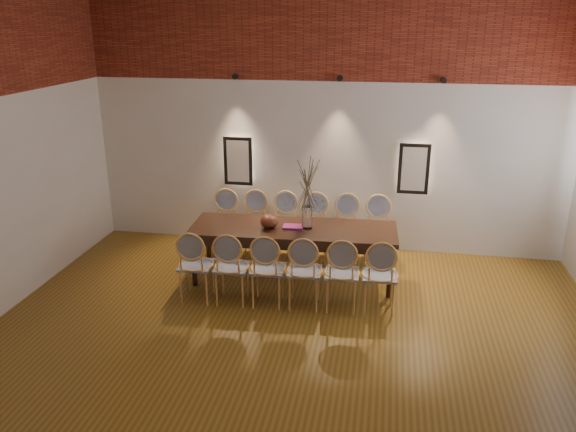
% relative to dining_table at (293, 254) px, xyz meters
% --- Properties ---
extents(floor, '(7.00, 7.00, 0.02)m').
position_rel_dining_table_xyz_m(floor, '(0.25, -2.21, -0.39)').
color(floor, brown).
rests_on(floor, ground).
extents(wall_back, '(7.00, 0.10, 4.00)m').
position_rel_dining_table_xyz_m(wall_back, '(0.25, 1.34, 1.62)').
color(wall_back, silver).
rests_on(wall_back, ground).
extents(brick_band_back, '(7.00, 0.02, 1.50)m').
position_rel_dining_table_xyz_m(brick_band_back, '(0.25, 1.27, 2.88)').
color(brick_band_back, maroon).
rests_on(brick_band_back, ground).
extents(niche_left, '(0.36, 0.06, 0.66)m').
position_rel_dining_table_xyz_m(niche_left, '(-1.05, 1.24, 0.93)').
color(niche_left, '#FFEAC6').
rests_on(niche_left, wall_back).
extents(niche_right, '(0.36, 0.06, 0.66)m').
position_rel_dining_table_xyz_m(niche_right, '(1.55, 1.24, 0.93)').
color(niche_right, '#FFEAC6').
rests_on(niche_right, wall_back).
extents(spot_fixture_left, '(0.08, 0.10, 0.08)m').
position_rel_dining_table_xyz_m(spot_fixture_left, '(-1.05, 1.21, 2.17)').
color(spot_fixture_left, black).
rests_on(spot_fixture_left, wall_back).
extents(spot_fixture_mid, '(0.08, 0.10, 0.08)m').
position_rel_dining_table_xyz_m(spot_fixture_mid, '(0.45, 1.21, 2.17)').
color(spot_fixture_mid, black).
rests_on(spot_fixture_mid, wall_back).
extents(spot_fixture_right, '(0.08, 0.10, 0.08)m').
position_rel_dining_table_xyz_m(spot_fixture_right, '(1.85, 1.21, 2.17)').
color(spot_fixture_right, black).
rests_on(spot_fixture_right, wall_back).
extents(dining_table, '(2.73, 0.99, 0.75)m').
position_rel_dining_table_xyz_m(dining_table, '(0.00, 0.00, 0.00)').
color(dining_table, '#351C10').
rests_on(dining_table, floor).
extents(chair_near_a, '(0.46, 0.46, 0.94)m').
position_rel_dining_table_xyz_m(chair_near_a, '(-1.09, -0.76, 0.09)').
color(chair_near_a, '#E7B065').
rests_on(chair_near_a, floor).
extents(chair_near_b, '(0.46, 0.46, 0.94)m').
position_rel_dining_table_xyz_m(chair_near_b, '(-0.64, -0.74, 0.09)').
color(chair_near_b, '#E7B065').
rests_on(chair_near_b, floor).
extents(chair_near_c, '(0.46, 0.46, 0.94)m').
position_rel_dining_table_xyz_m(chair_near_c, '(-0.19, -0.72, 0.09)').
color(chair_near_c, '#E7B065').
rests_on(chair_near_c, floor).
extents(chair_near_d, '(0.46, 0.46, 0.94)m').
position_rel_dining_table_xyz_m(chair_near_d, '(0.26, -0.70, 0.09)').
color(chair_near_d, '#E7B065').
rests_on(chair_near_d, floor).
extents(chair_near_e, '(0.46, 0.46, 0.94)m').
position_rel_dining_table_xyz_m(chair_near_e, '(0.71, -0.68, 0.09)').
color(chair_near_e, '#E7B065').
rests_on(chair_near_e, floor).
extents(chair_near_f, '(0.46, 0.46, 0.94)m').
position_rel_dining_table_xyz_m(chair_near_f, '(1.15, -0.66, 0.09)').
color(chair_near_f, '#E7B065').
rests_on(chair_near_f, floor).
extents(chair_far_a, '(0.46, 0.46, 0.94)m').
position_rel_dining_table_xyz_m(chair_far_a, '(-1.15, 0.66, 0.09)').
color(chair_far_a, '#E7B065').
rests_on(chair_far_a, floor).
extents(chair_far_b, '(0.46, 0.46, 0.94)m').
position_rel_dining_table_xyz_m(chair_far_b, '(-0.71, 0.68, 0.09)').
color(chair_far_b, '#E7B065').
rests_on(chair_far_b, floor).
extents(chair_far_c, '(0.46, 0.46, 0.94)m').
position_rel_dining_table_xyz_m(chair_far_c, '(-0.26, 0.70, 0.09)').
color(chair_far_c, '#E7B065').
rests_on(chair_far_c, floor).
extents(chair_far_d, '(0.46, 0.46, 0.94)m').
position_rel_dining_table_xyz_m(chair_far_d, '(0.19, 0.72, 0.09)').
color(chair_far_d, '#E7B065').
rests_on(chair_far_d, floor).
extents(chair_far_e, '(0.46, 0.46, 0.94)m').
position_rel_dining_table_xyz_m(chair_far_e, '(0.64, 0.74, 0.09)').
color(chair_far_e, '#E7B065').
rests_on(chair_far_e, floor).
extents(chair_far_f, '(0.46, 0.46, 0.94)m').
position_rel_dining_table_xyz_m(chair_far_f, '(1.09, 0.76, 0.09)').
color(chair_far_f, '#E7B065').
rests_on(chair_far_f, floor).
extents(vase, '(0.14, 0.14, 0.30)m').
position_rel_dining_table_xyz_m(vase, '(0.18, 0.01, 0.53)').
color(vase, silver).
rests_on(vase, dining_table).
extents(dried_branches, '(0.50, 0.50, 0.70)m').
position_rel_dining_table_xyz_m(dried_branches, '(0.18, 0.01, 0.98)').
color(dried_branches, brown).
rests_on(dried_branches, vase).
extents(bowl, '(0.24, 0.24, 0.18)m').
position_rel_dining_table_xyz_m(bowl, '(-0.31, -0.06, 0.46)').
color(bowl, '#5B2314').
rests_on(bowl, dining_table).
extents(book, '(0.27, 0.19, 0.03)m').
position_rel_dining_table_xyz_m(book, '(-0.00, -0.02, 0.39)').
color(book, '#91226E').
rests_on(book, dining_table).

